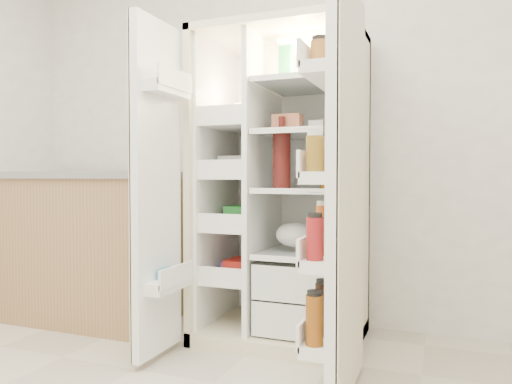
% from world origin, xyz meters
% --- Properties ---
extents(wall_back, '(4.00, 0.02, 2.70)m').
position_xyz_m(wall_back, '(0.00, 2.00, 1.35)').
color(wall_back, white).
rests_on(wall_back, floor).
extents(refrigerator, '(0.92, 0.70, 1.80)m').
position_xyz_m(refrigerator, '(0.11, 1.65, 0.74)').
color(refrigerator, beige).
rests_on(refrigerator, floor).
extents(freezer_door, '(0.15, 0.40, 1.72)m').
position_xyz_m(freezer_door, '(-0.41, 1.05, 0.89)').
color(freezer_door, white).
rests_on(freezer_door, floor).
extents(fridge_door, '(0.17, 0.58, 1.72)m').
position_xyz_m(fridge_door, '(0.57, 0.96, 0.87)').
color(fridge_door, white).
rests_on(fridge_door, floor).
extents(kitchen_counter, '(1.36, 0.72, 0.99)m').
position_xyz_m(kitchen_counter, '(-1.34, 1.54, 0.50)').
color(kitchen_counter, '#A77553').
rests_on(kitchen_counter, floor).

